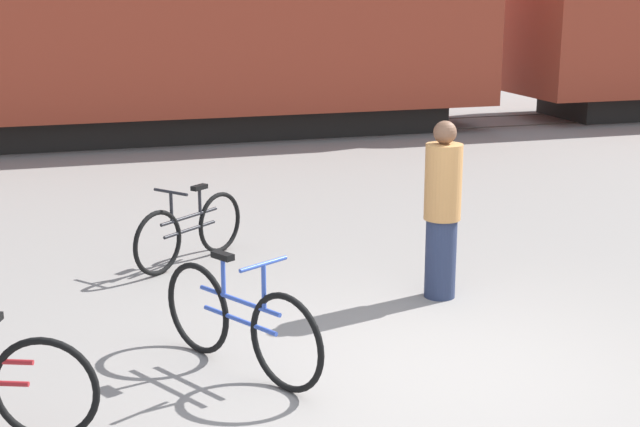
# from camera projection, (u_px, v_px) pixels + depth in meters

# --- Properties ---
(ground_plane) EXTENTS (80.00, 80.00, 0.00)m
(ground_plane) POSITION_uv_depth(u_px,v_px,m) (438.00, 373.00, 6.97)
(ground_plane) COLOR gray
(rail_near) EXTENTS (51.12, 0.07, 0.01)m
(rail_near) POSITION_uv_depth(u_px,v_px,m) (201.00, 141.00, 17.28)
(rail_near) COLOR #4C4238
(rail_near) RESTS_ON ground_plane
(rail_far) EXTENTS (51.12, 0.07, 0.01)m
(rail_far) POSITION_uv_depth(u_px,v_px,m) (189.00, 130.00, 18.61)
(rail_far) COLOR #4C4238
(rail_far) RESTS_ON ground_plane
(bicycle_blue) EXTENTS (0.93, 1.61, 0.96)m
(bicycle_blue) POSITION_uv_depth(u_px,v_px,m) (240.00, 322.00, 6.93)
(bicycle_blue) COLOR black
(bicycle_blue) RESTS_ON ground_plane
(bicycle_black) EXTENTS (1.34, 1.10, 0.86)m
(bicycle_black) POSITION_uv_depth(u_px,v_px,m) (190.00, 230.00, 9.65)
(bicycle_black) COLOR black
(bicycle_black) RESTS_ON ground_plane
(person_in_tan) EXTENTS (0.35, 0.35, 1.73)m
(person_in_tan) POSITION_uv_depth(u_px,v_px,m) (442.00, 211.00, 8.48)
(person_in_tan) COLOR #283351
(person_in_tan) RESTS_ON ground_plane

